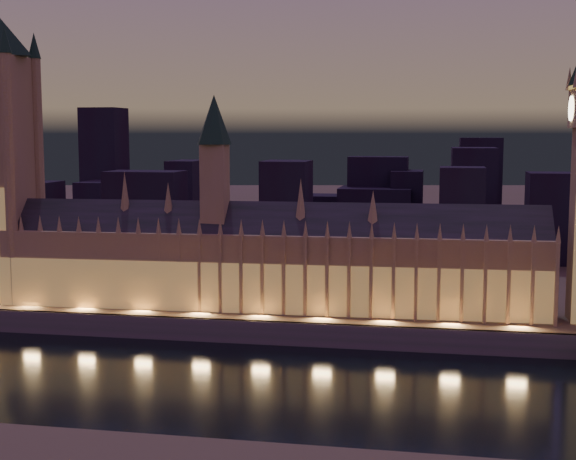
# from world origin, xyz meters

# --- Properties ---
(ground_plane) EXTENTS (2000.00, 2000.00, 0.00)m
(ground_plane) POSITION_xyz_m (0.00, 0.00, 0.00)
(ground_plane) COLOR black
(ground_plane) RESTS_ON ground
(north_bank) EXTENTS (2000.00, 960.00, 8.00)m
(north_bank) POSITION_xyz_m (0.00, 520.00, 4.00)
(north_bank) COLOR brown
(north_bank) RESTS_ON ground
(embankment_wall) EXTENTS (2000.00, 2.50, 8.00)m
(embankment_wall) POSITION_xyz_m (0.00, 41.00, 4.00)
(embankment_wall) COLOR #434C44
(embankment_wall) RESTS_ON ground
(palace_of_westminster) EXTENTS (202.00, 25.56, 78.00)m
(palace_of_westminster) POSITION_xyz_m (-4.52, 61.74, 26.37)
(palace_of_westminster) COLOR #A07F4A
(palace_of_westminster) RESTS_ON north_bank
(city_backdrop) EXTENTS (467.62, 215.63, 81.49)m
(city_backdrop) POSITION_xyz_m (31.40, 245.21, 31.01)
(city_backdrop) COLOR black
(city_backdrop) RESTS_ON north_bank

